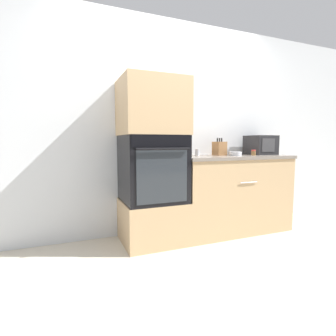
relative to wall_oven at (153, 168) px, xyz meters
name	(u,v)px	position (x,y,z in m)	size (l,w,h in m)	color
ground_plane	(192,247)	(0.33, -0.30, -0.80)	(12.00, 12.00, 0.00)	beige
wall_back	(169,127)	(0.33, 0.33, 0.45)	(8.00, 0.05, 2.50)	silver
oven_cabinet_base	(153,221)	(0.00, 0.00, -0.57)	(0.65, 0.60, 0.45)	tan
wall_oven	(153,168)	(0.00, 0.00, 0.00)	(0.63, 0.64, 0.70)	black
oven_cabinet_upper	(152,108)	(0.00, 0.00, 0.63)	(0.65, 0.60, 0.57)	tan
counter_unit	(231,193)	(1.01, 0.00, -0.34)	(1.39, 0.63, 0.91)	tan
microwave	(260,145)	(1.50, 0.09, 0.24)	(0.32, 0.33, 0.24)	#232326
knife_block	(219,148)	(0.90, 0.11, 0.20)	(0.12, 0.15, 0.21)	olive
bowl	(235,154)	(1.01, -0.05, 0.14)	(0.15, 0.15, 0.05)	silver
condiment_jar_near	(253,153)	(1.26, -0.07, 0.15)	(0.05, 0.05, 0.07)	brown
condiment_jar_mid	(197,152)	(0.62, 0.15, 0.16)	(0.05, 0.05, 0.08)	silver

